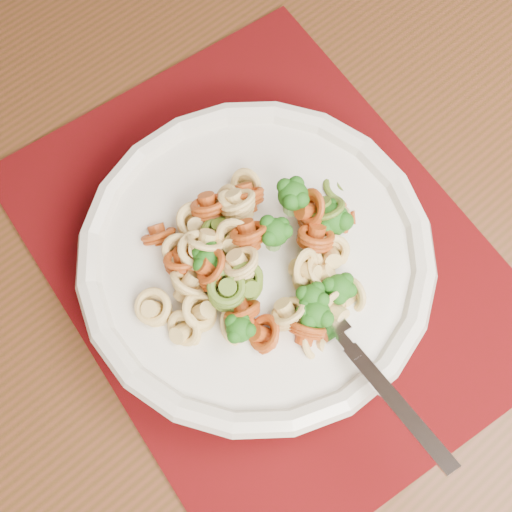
% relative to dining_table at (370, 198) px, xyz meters
% --- Properties ---
extents(dining_table, '(1.77, 1.50, 0.77)m').
position_rel_dining_table_xyz_m(dining_table, '(0.00, 0.00, 0.00)').
color(dining_table, '#4F2816').
rests_on(dining_table, ground).
extents(placemat, '(0.51, 0.48, 0.00)m').
position_rel_dining_table_xyz_m(placemat, '(-0.05, -0.14, 0.10)').
color(placemat, '#4B030B').
rests_on(placemat, dining_table).
extents(pasta_bowl, '(0.27, 0.27, 0.05)m').
position_rel_dining_table_xyz_m(pasta_bowl, '(-0.05, -0.16, 0.13)').
color(pasta_bowl, silver).
rests_on(pasta_bowl, placemat).
extents(pasta_broccoli_heap, '(0.23, 0.23, 0.06)m').
position_rel_dining_table_xyz_m(pasta_broccoli_heap, '(-0.05, -0.16, 0.14)').
color(pasta_broccoli_heap, tan).
rests_on(pasta_broccoli_heap, pasta_bowl).
extents(fork, '(0.17, 0.12, 0.08)m').
position_rel_dining_table_xyz_m(fork, '(0.02, -0.18, 0.14)').
color(fork, silver).
rests_on(fork, pasta_bowl).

